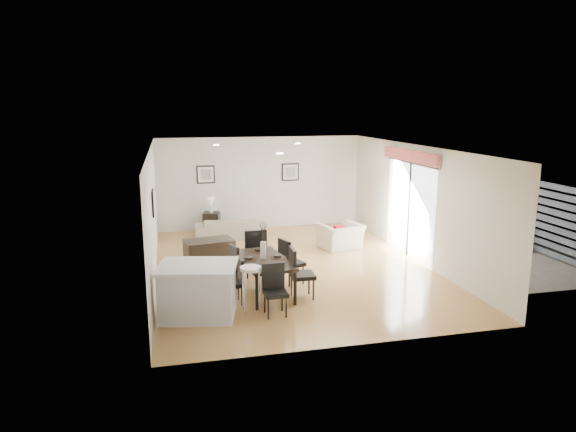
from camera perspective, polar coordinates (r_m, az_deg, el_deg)
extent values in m
plane|color=tan|center=(11.70, 0.48, -5.68)|extent=(8.00, 8.00, 0.00)
cube|color=silver|center=(15.22, -3.07, 3.70)|extent=(6.00, 0.04, 2.70)
cube|color=silver|center=(7.64, 7.61, -4.94)|extent=(6.00, 0.04, 2.70)
cube|color=silver|center=(11.05, -14.80, 0.09)|extent=(0.04, 8.00, 2.70)
cube|color=silver|center=(12.40, 14.09, 1.41)|extent=(0.04, 8.00, 2.70)
cube|color=white|center=(11.17, 0.50, 7.62)|extent=(6.00, 8.00, 0.02)
imported|color=#A29783|center=(14.23, -6.38, -1.33)|extent=(1.96, 0.82, 0.57)
imported|color=beige|center=(13.16, 5.88, -2.26)|extent=(1.16, 1.07, 0.64)
imported|color=#345B27|center=(14.07, 24.16, -2.33)|extent=(0.62, 0.55, 0.64)
imported|color=#345B27|center=(14.67, 21.31, -1.64)|extent=(0.41, 0.41, 0.59)
cube|color=black|center=(9.94, -2.74, -4.91)|extent=(1.02, 1.76, 0.06)
cylinder|color=black|center=(9.24, -3.45, -8.53)|extent=(0.07, 0.07, 0.64)
cylinder|color=black|center=(10.67, -5.84, -5.71)|extent=(0.07, 0.07, 0.64)
cylinder|color=black|center=(9.46, 0.80, -8.02)|extent=(0.07, 0.07, 0.64)
cylinder|color=black|center=(10.85, -2.11, -5.34)|extent=(0.07, 0.07, 0.64)
cube|color=black|center=(9.54, -6.25, -7.48)|extent=(0.41, 0.41, 0.07)
cube|color=black|center=(9.49, -5.28, -6.01)|extent=(0.07, 0.39, 0.46)
cylinder|color=black|center=(9.73, -7.28, -8.43)|extent=(0.03, 0.03, 0.35)
cylinder|color=black|center=(9.78, -5.50, -8.29)|extent=(0.03, 0.03, 0.35)
cylinder|color=black|center=(9.45, -6.97, -9.06)|extent=(0.03, 0.03, 0.35)
cylinder|color=black|center=(9.50, -5.14, -8.90)|extent=(0.03, 0.03, 0.35)
cube|color=black|center=(10.33, -6.83, -5.96)|extent=(0.49, 0.49, 0.07)
cube|color=black|center=(10.32, -6.01, -4.53)|extent=(0.17, 0.38, 0.46)
cylinder|color=black|center=(10.47, -7.90, -6.95)|extent=(0.03, 0.03, 0.35)
cylinder|color=black|center=(10.58, -6.38, -6.70)|extent=(0.03, 0.03, 0.35)
cylinder|color=black|center=(10.20, -7.23, -7.44)|extent=(0.03, 0.03, 0.35)
cylinder|color=black|center=(10.32, -5.68, -7.17)|extent=(0.03, 0.03, 0.35)
cube|color=black|center=(9.76, 1.61, -6.62)|extent=(0.45, 0.45, 0.08)
cube|color=black|center=(9.63, 0.50, -5.13)|extent=(0.07, 0.44, 0.53)
cylinder|color=black|center=(9.72, 2.84, -8.22)|extent=(0.03, 0.03, 0.40)
cylinder|color=black|center=(9.64, 0.83, -8.37)|extent=(0.03, 0.03, 0.40)
cylinder|color=black|center=(10.03, 2.35, -7.55)|extent=(0.03, 0.03, 0.40)
cylinder|color=black|center=(9.96, 0.40, -7.69)|extent=(0.03, 0.03, 0.40)
cube|color=black|center=(10.53, 0.45, -5.29)|extent=(0.54, 0.54, 0.07)
cube|color=black|center=(10.36, -0.42, -4.03)|extent=(0.18, 0.42, 0.51)
cylinder|color=black|center=(10.55, 1.70, -6.57)|extent=(0.03, 0.03, 0.39)
cylinder|color=black|center=(10.39, 0.15, -6.88)|extent=(0.03, 0.03, 0.39)
cylinder|color=black|center=(10.82, 0.74, -6.09)|extent=(0.03, 0.03, 0.39)
cylinder|color=black|center=(10.66, -0.79, -6.38)|extent=(0.03, 0.03, 0.39)
cube|color=black|center=(8.99, -1.42, -8.58)|extent=(0.40, 0.40, 0.07)
cube|color=black|center=(9.06, -1.66, -6.70)|extent=(0.40, 0.06, 0.48)
cylinder|color=black|center=(8.89, -2.20, -10.32)|extent=(0.03, 0.03, 0.37)
cylinder|color=black|center=(9.18, -2.59, -9.59)|extent=(0.03, 0.03, 0.37)
cylinder|color=black|center=(8.96, -0.20, -10.15)|extent=(0.03, 0.03, 0.37)
cylinder|color=black|center=(9.24, -0.66, -9.43)|extent=(0.03, 0.03, 0.37)
cube|color=black|center=(11.05, -3.79, -4.25)|extent=(0.48, 0.48, 0.08)
cube|color=black|center=(10.78, -3.60, -3.05)|extent=(0.47, 0.08, 0.56)
cylinder|color=black|center=(11.33, -3.04, -5.17)|extent=(0.04, 0.04, 0.43)
cylinder|color=black|center=(10.99, -2.64, -5.72)|extent=(0.04, 0.04, 0.43)
cylinder|color=black|center=(11.26, -4.87, -5.30)|extent=(0.04, 0.04, 0.43)
cylinder|color=black|center=(10.92, -4.53, -5.86)|extent=(0.04, 0.04, 0.43)
cylinder|color=white|center=(9.88, -2.76, -3.83)|extent=(0.11, 0.11, 0.33)
cylinder|color=#2F2215|center=(9.98, -1.12, -4.62)|extent=(0.32, 0.32, 0.01)
cylinder|color=black|center=(9.97, -1.13, -4.47)|extent=(0.17, 0.17, 0.05)
cylinder|color=#2F2215|center=(10.42, -3.27, -3.91)|extent=(0.32, 0.32, 0.01)
cylinder|color=black|center=(10.41, -3.27, -3.76)|extent=(0.17, 0.17, 0.05)
cylinder|color=#2F2215|center=(9.88, -4.38, -4.83)|extent=(0.32, 0.32, 0.01)
cylinder|color=black|center=(9.87, -4.39, -4.67)|extent=(0.17, 0.17, 0.05)
cylinder|color=#2F2215|center=(9.43, -2.16, -5.63)|extent=(0.32, 0.32, 0.01)
cylinder|color=black|center=(9.43, -2.16, -5.46)|extent=(0.17, 0.17, 0.05)
cube|color=black|center=(12.44, -8.75, -3.65)|extent=(1.23, 0.87, 0.45)
cube|color=black|center=(14.91, -8.48, -0.72)|extent=(0.54, 0.54, 0.59)
cylinder|color=white|center=(14.83, -8.53, 0.74)|extent=(0.10, 0.10, 0.18)
cone|color=white|center=(14.79, -8.55, 1.56)|extent=(0.23, 0.23, 0.25)
cube|color=maroon|center=(13.01, 5.65, -1.61)|extent=(0.28, 0.20, 0.27)
cube|color=silver|center=(9.06, -9.95, -8.36)|extent=(1.39, 1.16, 0.87)
cube|color=silver|center=(8.91, -10.06, -5.56)|extent=(1.52, 1.28, 0.06)
cylinder|color=white|center=(9.03, -4.17, -5.84)|extent=(0.38, 0.38, 0.06)
cylinder|color=silver|center=(9.30, -3.49, -7.90)|extent=(0.03, 0.03, 0.80)
cylinder|color=silver|center=(9.26, -5.03, -8.00)|extent=(0.03, 0.03, 0.80)
cylinder|color=silver|center=(9.03, -4.80, -8.54)|extent=(0.03, 0.03, 0.80)
cylinder|color=silver|center=(9.06, -3.22, -8.43)|extent=(0.03, 0.03, 0.80)
cube|color=black|center=(14.95, -9.13, 4.57)|extent=(0.52, 0.03, 0.52)
cube|color=white|center=(14.95, -9.13, 4.57)|extent=(0.44, 0.04, 0.44)
cube|color=#5F5F5A|center=(14.95, -9.13, 4.57)|extent=(0.30, 0.04, 0.30)
cube|color=black|center=(15.33, 0.26, 4.91)|extent=(0.52, 0.03, 0.52)
cube|color=white|center=(15.33, 0.26, 4.91)|extent=(0.44, 0.04, 0.44)
cube|color=#5F5F5A|center=(15.33, 0.26, 4.91)|extent=(0.30, 0.04, 0.30)
cube|color=black|center=(10.80, -14.75, 1.44)|extent=(0.03, 0.52, 0.52)
cube|color=white|center=(10.80, -14.75, 1.44)|extent=(0.04, 0.44, 0.44)
cube|color=#5F5F5A|center=(10.80, -14.75, 1.44)|extent=(0.04, 0.30, 0.30)
cube|color=white|center=(12.69, 13.35, 0.66)|extent=(0.02, 2.40, 2.25)
cube|color=black|center=(12.69, 13.27, 0.66)|extent=(0.03, 0.05, 2.25)
cube|color=black|center=(12.51, 13.52, 5.80)|extent=(0.03, 2.50, 0.05)
cube|color=maroon|center=(12.48, 13.39, 6.53)|extent=(0.10, 2.70, 0.28)
plane|color=gray|center=(13.95, 20.59, -3.52)|extent=(6.00, 6.00, 0.00)
cube|color=#313134|center=(14.45, 24.82, 0.32)|extent=(0.08, 5.50, 1.80)
cube|color=brown|center=(16.27, 19.30, 2.34)|extent=(0.35, 0.35, 2.00)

